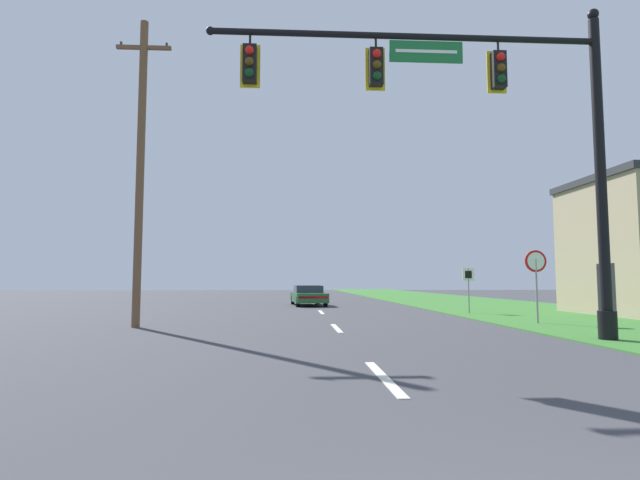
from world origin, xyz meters
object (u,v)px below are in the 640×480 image
Objects in this scene: car_ahead at (308,295)px; route_sign_post at (468,280)px; stop_sign at (536,270)px; utility_pole_near at (140,166)px; signal_mast at (496,126)px.

route_sign_post reaches higher than car_ahead.
car_ahead is 10.76m from route_sign_post.
utility_pole_near reaches higher than stop_sign.
route_sign_post is (2.90, 10.29, -3.84)m from signal_mast.
stop_sign is (7.43, -13.60, 1.26)m from car_ahead.
signal_mast is 1.00× the size of utility_pole_near.
route_sign_post is 14.77m from utility_pole_near.
car_ahead is at bearing 130.87° from route_sign_post.
utility_pole_near is (-13.43, -0.41, 3.38)m from stop_sign.
car_ahead is (-4.11, 18.40, -4.76)m from signal_mast.
signal_mast is at bearing -77.40° from car_ahead.
route_sign_post is at bearing 94.28° from stop_sign.
stop_sign is at bearing 55.37° from signal_mast.
signal_mast is 19.45m from car_ahead.
route_sign_post is at bearing -49.13° from car_ahead.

